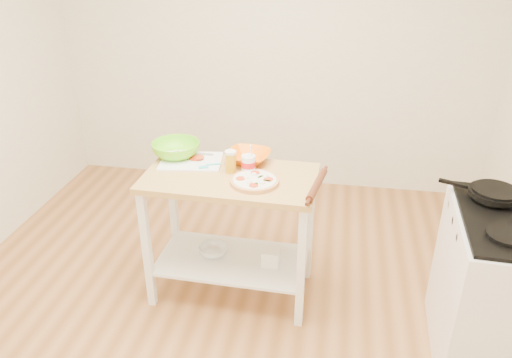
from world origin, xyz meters
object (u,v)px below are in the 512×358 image
Objects in this scene: skillet at (493,193)px; knife at (188,153)px; prep_island at (231,211)px; spatula at (209,166)px; cutting_board at (191,161)px; orange_bowl at (248,157)px; rolling_pin at (317,185)px; pizza at (255,181)px; shelf_bin at (271,257)px; shelf_glass_bowl at (213,250)px; beer_pint at (231,161)px; yogurt_tub at (248,164)px; gas_stove at (509,292)px; green_bowl at (176,150)px.

skillet reaches higher than knife.
prep_island is 7.96× the size of spatula.
prep_island is 2.58× the size of skillet.
orange_bowl reaches higher than cutting_board.
pizza is at bearing 179.48° from rolling_pin.
cutting_board is at bearing 163.39° from shelf_bin.
orange_bowl is 1.42× the size of shelf_glass_bowl.
cutting_board is (-0.30, 0.16, 0.26)m from prep_island.
shelf_bin is at bearing -13.30° from beer_pint.
orange_bowl is 0.56m from rolling_pin.
skillet is 2.19× the size of yogurt_tub.
rolling_pin is 0.94m from shelf_glass_bowl.
rolling_pin is 1.93× the size of shelf_glass_bowl.
knife is (-0.19, 0.16, 0.00)m from spatula.
prep_island is 0.33m from pizza.
rolling_pin is (-1.11, 0.25, 0.45)m from gas_stove.
orange_bowl is 0.71m from shelf_glass_bowl.
beer_pint reaches higher than shelf_bin.
green_bowl is at bearing 144.11° from cutting_board.
shelf_glass_bowl is at bearing -95.50° from spatula.
knife is (-2.01, 0.57, 0.44)m from gas_stove.
yogurt_tub reaches higher than cutting_board.
skillet is at bearing -4.11° from prep_island.
yogurt_tub reaches higher than spatula.
shelf_glass_bowl is (0.16, -0.13, -0.62)m from cutting_board.
prep_island is 3.85× the size of orange_bowl.
orange_bowl is at bearing 107.58° from pizza.
knife reaches higher than spatula.
gas_stove is at bearing -12.44° from rolling_pin.
green_bowl is (-1.95, 0.33, -0.02)m from skillet.
green_bowl is 2.25× the size of beer_pint.
rolling_pin reaches higher than shelf_glass_bowl.
pizza is 0.61m from knife.
cutting_board is at bearing -170.05° from orange_bowl.
yogurt_tub reaches higher than skillet.
gas_stove reaches higher than spatula.
skillet is 1.54m from beer_pint.
pizza is 0.71m from shelf_glass_bowl.
shelf_bin is (0.62, -0.26, -0.60)m from knife.
prep_island is 3.67× the size of pizza.
beer_pint is 0.11m from yogurt_tub.
orange_bowl is 1.47× the size of yogurt_tub.
orange_bowl reaches higher than knife.
skillet is at bearing -9.73° from green_bowl.
gas_stove is 0.56m from skillet.
orange_bowl is at bearing -4.85° from knife.
knife is at bearing 176.81° from orange_bowl.
prep_island is at bearing -84.94° from beer_pint.
knife is 0.40m from beer_pint.
green_bowl reaches higher than cutting_board.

